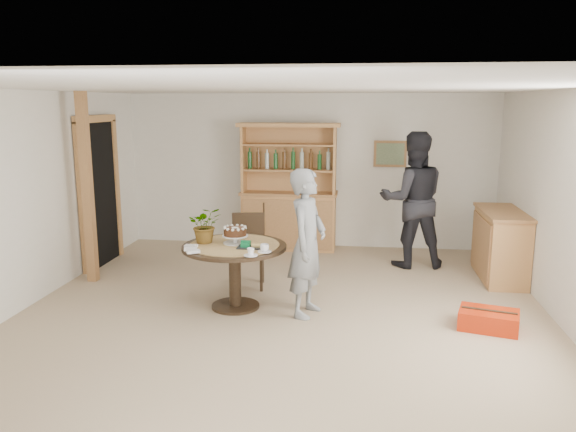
# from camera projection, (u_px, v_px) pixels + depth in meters

# --- Properties ---
(ground) EXTENTS (7.00, 7.00, 0.00)m
(ground) POSITION_uv_depth(u_px,v_px,m) (279.00, 325.00, 6.06)
(ground) COLOR tan
(ground) RESTS_ON ground
(room_shell) EXTENTS (6.04, 7.04, 2.52)m
(room_shell) POSITION_uv_depth(u_px,v_px,m) (278.00, 164.00, 5.72)
(room_shell) COLOR white
(room_shell) RESTS_ON ground
(doorway) EXTENTS (0.13, 1.10, 2.18)m
(doorway) POSITION_uv_depth(u_px,v_px,m) (99.00, 190.00, 8.16)
(doorway) COLOR black
(doorway) RESTS_ON ground
(pine_post) EXTENTS (0.12, 0.12, 2.50)m
(pine_post) POSITION_uv_depth(u_px,v_px,m) (87.00, 189.00, 7.32)
(pine_post) COLOR #B27A4B
(pine_post) RESTS_ON ground
(hutch) EXTENTS (1.62, 0.54, 2.04)m
(hutch) POSITION_uv_depth(u_px,v_px,m) (289.00, 207.00, 9.11)
(hutch) COLOR tan
(hutch) RESTS_ON ground
(sideboard) EXTENTS (0.54, 1.26, 0.94)m
(sideboard) POSITION_uv_depth(u_px,v_px,m) (501.00, 245.00, 7.57)
(sideboard) COLOR tan
(sideboard) RESTS_ON ground
(dining_table) EXTENTS (1.20, 1.20, 0.76)m
(dining_table) POSITION_uv_depth(u_px,v_px,m) (235.00, 257.00, 6.46)
(dining_table) COLOR black
(dining_table) RESTS_ON ground
(dining_chair) EXTENTS (0.47, 0.47, 0.95)m
(dining_chair) POSITION_uv_depth(u_px,v_px,m) (248.00, 245.00, 7.28)
(dining_chair) COLOR black
(dining_chair) RESTS_ON ground
(birthday_cake) EXTENTS (0.30, 0.30, 0.20)m
(birthday_cake) POSITION_uv_depth(u_px,v_px,m) (235.00, 233.00, 6.46)
(birthday_cake) COLOR white
(birthday_cake) RESTS_ON dining_table
(flower_vase) EXTENTS (0.47, 0.44, 0.42)m
(flower_vase) POSITION_uv_depth(u_px,v_px,m) (205.00, 225.00, 6.48)
(flower_vase) COLOR #3F7233
(flower_vase) RESTS_ON dining_table
(gift_tray) EXTENTS (0.30, 0.20, 0.08)m
(gift_tray) POSITION_uv_depth(u_px,v_px,m) (251.00, 245.00, 6.28)
(gift_tray) COLOR black
(gift_tray) RESTS_ON dining_table
(coffee_cup_a) EXTENTS (0.15, 0.15, 0.09)m
(coffee_cup_a) POSITION_uv_depth(u_px,v_px,m) (265.00, 248.00, 6.10)
(coffee_cup_a) COLOR white
(coffee_cup_a) RESTS_ON dining_table
(coffee_cup_b) EXTENTS (0.15, 0.15, 0.08)m
(coffee_cup_b) POSITION_uv_depth(u_px,v_px,m) (251.00, 253.00, 5.95)
(coffee_cup_b) COLOR white
(coffee_cup_b) RESTS_ON dining_table
(napkins) EXTENTS (0.24, 0.33, 0.03)m
(napkins) POSITION_uv_depth(u_px,v_px,m) (192.00, 249.00, 6.18)
(napkins) COLOR white
(napkins) RESTS_ON dining_table
(teen_boy) EXTENTS (0.54, 0.69, 1.66)m
(teen_boy) POSITION_uv_depth(u_px,v_px,m) (307.00, 243.00, 6.21)
(teen_boy) COLOR gray
(teen_boy) RESTS_ON ground
(adult_person) EXTENTS (1.04, 0.86, 1.96)m
(adult_person) POSITION_uv_depth(u_px,v_px,m) (413.00, 200.00, 8.07)
(adult_person) COLOR black
(adult_person) RESTS_ON ground
(red_suitcase) EXTENTS (0.68, 0.54, 0.21)m
(red_suitcase) POSITION_uv_depth(u_px,v_px,m) (489.00, 320.00, 5.93)
(red_suitcase) COLOR #BB2609
(red_suitcase) RESTS_ON ground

